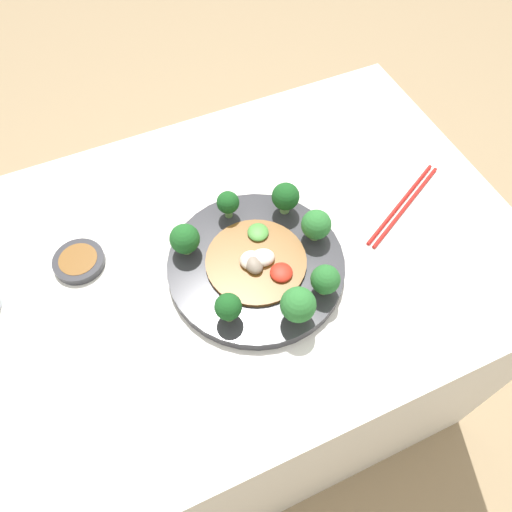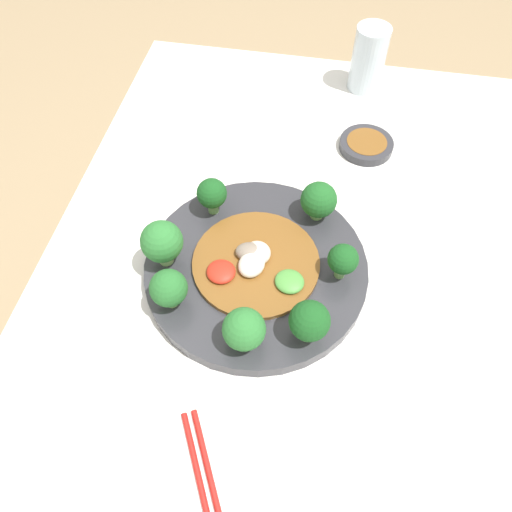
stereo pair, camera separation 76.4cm
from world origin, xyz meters
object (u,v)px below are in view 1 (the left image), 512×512
Objects in this scene: broccoli_south at (298,305)px; stirfry_center at (258,260)px; broccoli_northeast at (286,197)px; broccoli_northwest at (185,239)px; sauce_dish at (79,261)px; broccoli_north at (228,203)px; broccoli_east at (316,225)px; plate at (256,266)px; broccoli_southwest at (228,307)px; chopsticks at (403,204)px; broccoli_southeast at (325,280)px.

broccoli_south is 0.13m from stirfry_center.
broccoli_south is 0.22m from broccoli_northeast.
broccoli_northwest reaches higher than sauce_dish.
broccoli_north is 0.28m from sauce_dish.
broccoli_north is 0.16m from broccoli_east.
broccoli_northeast is (0.09, 0.08, 0.05)m from plate.
sauce_dish is at bearing 132.48° from broccoli_southwest.
sauce_dish is at bearing 153.99° from stirfry_center.
broccoli_northeast is at bearing -18.08° from broccoli_north.
broccoli_southwest is 0.27× the size of chopsticks.
broccoli_southeast is at bearing -6.14° from broccoli_southwest.
broccoli_southwest reaches higher than stirfry_center.
broccoli_southeast is 0.98× the size of broccoli_northwest.
broccoli_northwest reaches higher than plate.
plate is at bearing 129.29° from broccoli_southeast.
stirfry_center is at bearing -20.91° from plate.
broccoli_northeast reaches higher than sauce_dish.
broccoli_east is at bearing -73.16° from broccoli_northeast.
broccoli_southwest reaches higher than plate.
plate is 0.14m from broccoli_northeast.
broccoli_north is 0.93× the size of broccoli_northwest.
broccoli_east reaches higher than stirfry_center.
broccoli_south is at bearing -83.59° from stirfry_center.
chopsticks is 0.61m from sauce_dish.
broccoli_southwest is 0.97× the size of broccoli_east.
broccoli_east and broccoli_northwest have the same top height.
broccoli_northeast is (0.08, 0.21, -0.00)m from broccoli_south.
broccoli_south reaches higher than broccoli_northeast.
broccoli_northwest reaches higher than broccoli_north.
broccoli_south is at bearing -82.48° from plate.
stirfry_center is at bearing 128.66° from broccoli_southeast.
broccoli_northeast reaches higher than chopsticks.
sauce_dish is at bearing 171.62° from broccoli_northeast.
broccoli_northwest is at bearing 144.39° from plate.
plate is at bearing -177.35° from chopsticks.
broccoli_south is 1.10× the size of broccoli_northeast.
broccoli_east reaches higher than plate.
broccoli_southeast is at bearing -154.91° from chopsticks.
plate is at bearing -139.08° from broccoli_northeast.
chopsticks is (0.40, 0.09, -0.05)m from broccoli_southwest.
stirfry_center is (0.09, 0.08, -0.03)m from broccoli_southwest.
broccoli_north is 0.21m from broccoli_southwest.
sauce_dish is (-0.60, 0.12, 0.00)m from chopsticks.
plate is 0.02m from stirfry_center.
broccoli_east is (0.12, -0.11, -0.00)m from broccoli_north.
broccoli_southeast reaches higher than sauce_dish.
broccoli_northeast reaches higher than broccoli_northwest.
broccoli_southwest is 0.12m from stirfry_center.
broccoli_southeast reaches higher than plate.
broccoli_east is (0.12, 0.01, 0.05)m from plate.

